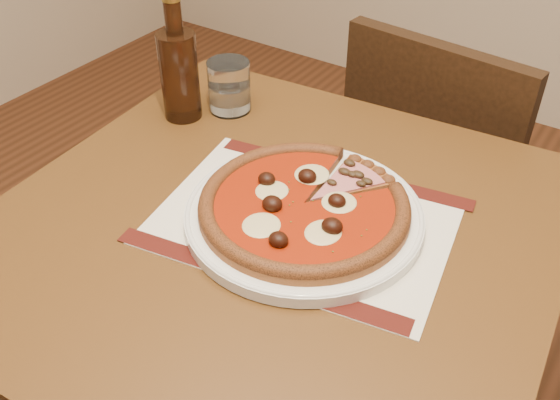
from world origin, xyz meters
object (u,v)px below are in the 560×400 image
(plate, at_px, (304,215))
(pizza, at_px, (304,205))
(table, at_px, (273,272))
(chair_far, at_px, (438,176))
(water_glass, at_px, (229,86))
(bottle, at_px, (179,71))

(plate, distance_m, pizza, 0.02)
(table, relative_size, pizza, 2.80)
(table, distance_m, chair_far, 0.64)
(pizza, distance_m, water_glass, 0.35)
(pizza, bearing_deg, water_glass, 145.31)
(bottle, bearing_deg, plate, -20.99)
(plate, bearing_deg, chair_far, 88.99)
(plate, xyz_separation_m, pizza, (-0.00, -0.00, 0.02))
(plate, bearing_deg, water_glass, 145.36)
(table, bearing_deg, water_glass, 137.88)
(table, xyz_separation_m, bottle, (-0.31, 0.16, 0.19))
(chair_far, bearing_deg, plate, 94.93)
(chair_far, bearing_deg, pizza, 94.93)
(chair_far, distance_m, bottle, 0.68)
(chair_far, distance_m, pizza, 0.66)
(chair_far, xyz_separation_m, pizza, (-0.01, -0.59, 0.30))
(table, bearing_deg, bottle, 152.41)
(table, relative_size, chair_far, 1.02)
(chair_far, bearing_deg, bottle, 57.60)
(table, distance_m, plate, 0.12)
(table, height_order, pizza, pizza)
(chair_far, bearing_deg, water_glass, 58.02)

